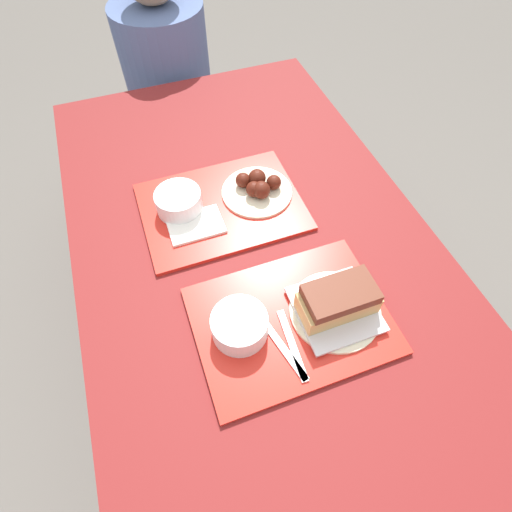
% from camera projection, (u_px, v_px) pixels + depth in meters
% --- Properties ---
extents(ground_plane, '(12.00, 12.00, 0.00)m').
position_uv_depth(ground_plane, '(258.00, 356.00, 1.63)').
color(ground_plane, '#605B56').
extents(picnic_table, '(0.92, 1.67, 0.73)m').
position_uv_depth(picnic_table, '(259.00, 269.00, 1.10)').
color(picnic_table, maroon).
rests_on(picnic_table, ground_plane).
extents(picnic_bench_far, '(0.88, 0.28, 0.43)m').
position_uv_depth(picnic_bench_far, '(182.00, 128.00, 1.90)').
color(picnic_bench_far, maroon).
rests_on(picnic_bench_far, ground_plane).
extents(tray_near, '(0.44, 0.33, 0.01)m').
position_uv_depth(tray_near, '(292.00, 320.00, 0.91)').
color(tray_near, red).
rests_on(tray_near, picnic_table).
extents(tray_far, '(0.44, 0.33, 0.01)m').
position_uv_depth(tray_far, '(222.00, 207.00, 1.11)').
color(tray_far, red).
rests_on(tray_far, picnic_table).
extents(bowl_coleslaw_near, '(0.12, 0.12, 0.06)m').
position_uv_depth(bowl_coleslaw_near, '(240.00, 325.00, 0.86)').
color(bowl_coleslaw_near, silver).
rests_on(bowl_coleslaw_near, tray_near).
extents(brisket_sandwich_plate, '(0.21, 0.21, 0.09)m').
position_uv_depth(brisket_sandwich_plate, '(337.00, 303.00, 0.89)').
color(brisket_sandwich_plate, beige).
rests_on(brisket_sandwich_plate, tray_near).
extents(plastic_fork_near, '(0.05, 0.17, 0.00)m').
position_uv_depth(plastic_fork_near, '(283.00, 348.00, 0.86)').
color(plastic_fork_near, white).
rests_on(plastic_fork_near, tray_near).
extents(plastic_knife_near, '(0.03, 0.17, 0.00)m').
position_uv_depth(plastic_knife_near, '(292.00, 344.00, 0.87)').
color(plastic_knife_near, white).
rests_on(plastic_knife_near, tray_near).
extents(bowl_coleslaw_far, '(0.12, 0.12, 0.06)m').
position_uv_depth(bowl_coleslaw_far, '(179.00, 201.00, 1.07)').
color(bowl_coleslaw_far, silver).
rests_on(bowl_coleslaw_far, tray_far).
extents(wings_plate_far, '(0.20, 0.20, 0.06)m').
position_uv_depth(wings_plate_far, '(257.00, 187.00, 1.12)').
color(wings_plate_far, beige).
rests_on(wings_plate_far, tray_far).
extents(napkin_far, '(0.14, 0.10, 0.01)m').
position_uv_depth(napkin_far, '(196.00, 225.00, 1.06)').
color(napkin_far, white).
rests_on(napkin_far, tray_far).
extents(person_seated_across, '(0.35, 0.35, 0.68)m').
position_uv_depth(person_seated_across, '(165.00, 57.00, 1.61)').
color(person_seated_across, '#4C6093').
rests_on(person_seated_across, picnic_bench_far).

